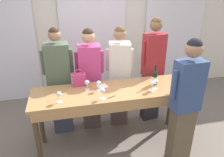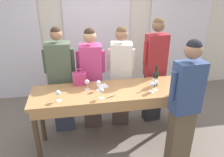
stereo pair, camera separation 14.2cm
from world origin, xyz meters
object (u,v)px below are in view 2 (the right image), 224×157
at_px(wine_glass_center_mid, 175,86).
at_px(wine_glass_center_right, 101,91).
at_px(guest_cream_sweater, 121,77).
at_px(guest_striped_shirt, 155,70).
at_px(host_pouring, 185,104).
at_px(handbag, 80,78).
at_px(wine_glass_front_left, 98,83).
at_px(wine_glass_back_left, 58,93).
at_px(tasting_bar, 113,98).
at_px(wine_glass_front_right, 152,85).
at_px(wine_glass_center_left, 156,83).
at_px(guest_olive_jacket, 61,81).
at_px(wine_bottle, 155,78).
at_px(wine_glass_front_mid, 87,82).
at_px(guest_pink_top, 91,79).

relative_size(wine_glass_center_mid, wine_glass_center_right, 1.00).
distance_m(guest_cream_sweater, guest_striped_shirt, 0.60).
relative_size(wine_glass_center_right, host_pouring, 0.08).
bearing_deg(guest_striped_shirt, handbag, -168.26).
height_order(wine_glass_front_left, wine_glass_back_left, same).
bearing_deg(guest_cream_sweater, tasting_bar, -112.67).
bearing_deg(host_pouring, wine_glass_front_right, 127.88).
distance_m(tasting_bar, wine_glass_front_left, 0.31).
distance_m(wine_glass_center_left, host_pouring, 0.51).
xyz_separation_m(wine_glass_front_left, guest_olive_jacket, (-0.55, 0.51, -0.16)).
height_order(wine_bottle, wine_glass_front_mid, wine_bottle).
height_order(wine_bottle, wine_glass_center_right, wine_bottle).
distance_m(wine_glass_front_right, wine_glass_back_left, 1.28).
relative_size(wine_glass_front_mid, wine_glass_back_left, 1.00).
bearing_deg(tasting_bar, wine_glass_center_right, -135.69).
height_order(wine_glass_front_right, guest_cream_sweater, guest_cream_sweater).
distance_m(wine_bottle, handbag, 1.13).
distance_m(wine_glass_front_right, wine_glass_center_right, 0.72).
relative_size(tasting_bar, wine_glass_front_right, 15.36).
distance_m(wine_glass_front_left, wine_glass_center_right, 0.24).
distance_m(tasting_bar, host_pouring, 0.99).
bearing_deg(handbag, guest_cream_sweater, 21.09).
bearing_deg(wine_bottle, wine_glass_center_right, -163.41).
xyz_separation_m(handbag, wine_glass_back_left, (-0.30, -0.45, 0.01)).
relative_size(tasting_bar, guest_cream_sweater, 1.32).
bearing_deg(wine_glass_back_left, wine_bottle, 8.79).
distance_m(wine_glass_front_left, guest_pink_top, 0.54).
distance_m(wine_glass_front_right, wine_glass_center_left, 0.09).
bearing_deg(host_pouring, wine_glass_center_right, 161.83).
distance_m(guest_pink_top, host_pouring, 1.54).
distance_m(handbag, wine_glass_back_left, 0.54).
relative_size(wine_bottle, wine_glass_center_mid, 2.10).
xyz_separation_m(wine_bottle, wine_glass_back_left, (-1.40, -0.22, -0.01)).
relative_size(handbag, wine_glass_back_left, 1.69).
relative_size(wine_bottle, wine_glass_center_left, 2.10).
height_order(wine_glass_front_mid, guest_pink_top, guest_pink_top).
height_order(wine_glass_front_left, wine_glass_center_right, same).
bearing_deg(wine_glass_center_left, guest_olive_jacket, 154.57).
bearing_deg(wine_glass_center_right, guest_cream_sweater, 60.33).
bearing_deg(guest_pink_top, wine_glass_front_left, -83.27).
bearing_deg(wine_bottle, handbag, 168.10).
xyz_separation_m(wine_glass_front_mid, guest_striped_shirt, (1.19, 0.45, -0.08)).
height_order(wine_glass_front_mid, wine_glass_center_mid, same).
relative_size(handbag, guest_cream_sweater, 0.15).
bearing_deg(guest_pink_top, host_pouring, -44.77).
bearing_deg(wine_glass_center_left, wine_glass_front_mid, 168.37).
bearing_deg(guest_striped_shirt, wine_glass_front_mid, -159.34).
bearing_deg(tasting_bar, guest_pink_top, 114.98).
bearing_deg(tasting_bar, guest_cream_sweater, 67.33).
relative_size(wine_glass_center_mid, wine_glass_back_left, 1.00).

